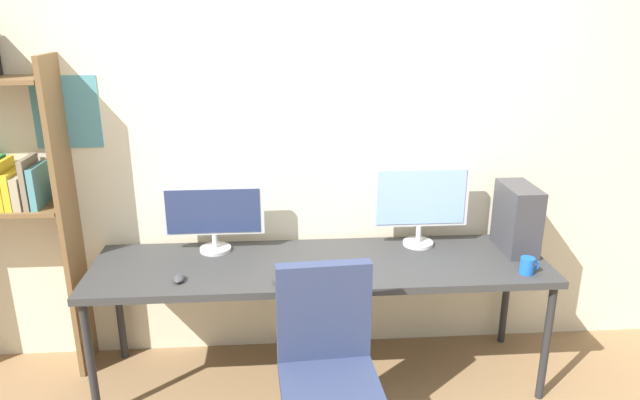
# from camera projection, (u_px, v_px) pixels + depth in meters

# --- Properties ---
(wall_back) EXTENTS (4.93, 0.11, 2.60)m
(wall_back) POSITION_uv_depth(u_px,v_px,m) (315.00, 147.00, 3.44)
(wall_back) COLOR beige
(wall_back) RESTS_ON ground_plane
(desk) EXTENTS (2.53, 0.68, 0.74)m
(desk) POSITION_uv_depth(u_px,v_px,m) (321.00, 270.00, 3.24)
(desk) COLOR #333333
(desk) RESTS_ON ground_plane
(office_chair) EXTENTS (0.52, 0.52, 0.99)m
(office_chair) POSITION_uv_depth(u_px,v_px,m) (328.00, 391.00, 2.68)
(office_chair) COLOR #2D2D33
(office_chair) RESTS_ON ground_plane
(monitor_left) EXTENTS (0.58, 0.18, 0.39)m
(monitor_left) POSITION_uv_depth(u_px,v_px,m) (213.00, 215.00, 3.31)
(monitor_left) COLOR silver
(monitor_left) RESTS_ON desk
(monitor_right) EXTENTS (0.57, 0.18, 0.48)m
(monitor_right) POSITION_uv_depth(u_px,v_px,m) (420.00, 201.00, 3.38)
(monitor_right) COLOR silver
(monitor_right) RESTS_ON desk
(pc_tower) EXTENTS (0.17, 0.34, 0.39)m
(pc_tower) POSITION_uv_depth(u_px,v_px,m) (517.00, 218.00, 3.34)
(pc_tower) COLOR #38383D
(pc_tower) RESTS_ON desk
(keyboard_main) EXTENTS (0.37, 0.13, 0.02)m
(keyboard_main) POSITION_uv_depth(u_px,v_px,m) (324.00, 279.00, 3.00)
(keyboard_main) COLOR #38383D
(keyboard_main) RESTS_ON desk
(mouse_left_side) EXTENTS (0.06, 0.10, 0.03)m
(mouse_left_side) POSITION_uv_depth(u_px,v_px,m) (179.00, 278.00, 3.00)
(mouse_left_side) COLOR #38383D
(mouse_left_side) RESTS_ON desk
(mouse_right_side) EXTENTS (0.06, 0.10, 0.03)m
(mouse_right_side) POSITION_uv_depth(u_px,v_px,m) (279.00, 280.00, 2.98)
(mouse_right_side) COLOR #38383D
(mouse_right_side) RESTS_ON desk
(coffee_mug) EXTENTS (0.11, 0.08, 0.09)m
(coffee_mug) POSITION_uv_depth(u_px,v_px,m) (528.00, 266.00, 3.08)
(coffee_mug) COLOR blue
(coffee_mug) RESTS_ON desk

